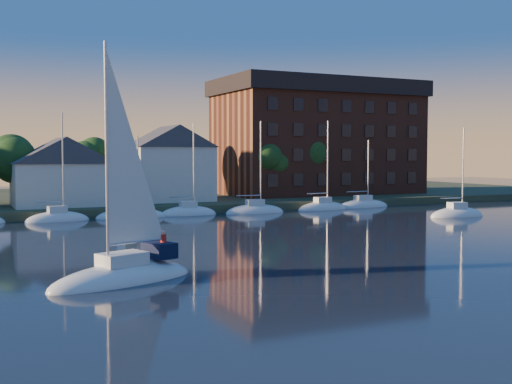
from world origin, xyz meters
TOP-DOWN VIEW (x-y plane):
  - ground at (0.00, 0.00)m, footprint 260.00×260.00m
  - shoreline_land at (0.00, 75.00)m, footprint 160.00×50.00m
  - wooden_dock at (0.00, 52.00)m, footprint 120.00×3.00m
  - clubhouse_centre at (-6.00, 57.00)m, footprint 11.55×8.40m
  - clubhouse_east at (8.00, 59.00)m, footprint 10.50×8.40m
  - condo_block at (34.00, 64.95)m, footprint 31.00×17.00m
  - tree_line at (2.00, 63.00)m, footprint 93.40×5.40m
  - moored_fleet at (-4.00, 49.00)m, footprint 79.50×2.40m
  - hero_sailboat at (-9.39, 13.90)m, footprint 9.60×5.90m
  - drifting_sailboat_right at (33.97, 34.34)m, footprint 7.18×3.07m

SIDE VIEW (x-z plane):
  - ground at x=0.00m, z-range 0.00..0.00m
  - shoreline_land at x=0.00m, z-range -1.00..1.00m
  - wooden_dock at x=0.00m, z-range -0.50..0.50m
  - drifting_sailboat_right at x=33.97m, z-range -5.49..5.68m
  - moored_fleet at x=-4.00m, z-range -5.93..6.12m
  - hero_sailboat at x=-9.39m, z-range -6.53..7.72m
  - clubhouse_centre at x=-6.00m, z-range 1.09..9.17m
  - clubhouse_east at x=8.00m, z-range 1.10..10.90m
  - tree_line at x=2.00m, z-range 2.73..11.63m
  - condo_block at x=34.00m, z-range 1.09..18.49m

